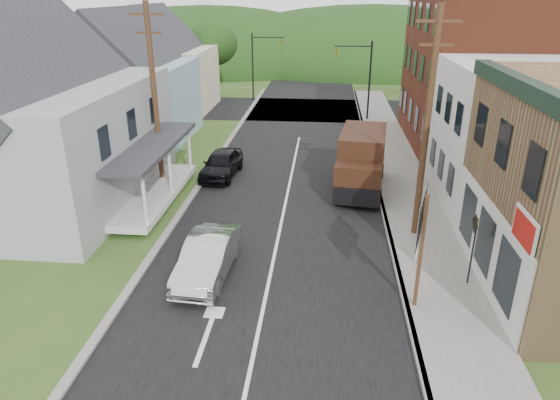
% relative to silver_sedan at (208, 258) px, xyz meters
% --- Properties ---
extents(ground, '(120.00, 120.00, 0.00)m').
position_rel_silver_sedan_xyz_m(ground, '(2.18, 0.40, -0.72)').
color(ground, '#2D4719').
rests_on(ground, ground).
extents(road, '(9.00, 90.00, 0.02)m').
position_rel_silver_sedan_xyz_m(road, '(2.18, 10.40, -0.72)').
color(road, black).
rests_on(road, ground).
extents(cross_road, '(60.00, 9.00, 0.02)m').
position_rel_silver_sedan_xyz_m(cross_road, '(2.18, 27.40, -0.72)').
color(cross_road, black).
rests_on(cross_road, ground).
extents(sidewalk_right, '(2.80, 55.00, 0.15)m').
position_rel_silver_sedan_xyz_m(sidewalk_right, '(8.08, 8.40, -0.64)').
color(sidewalk_right, slate).
rests_on(sidewalk_right, ground).
extents(curb_right, '(0.20, 55.00, 0.15)m').
position_rel_silver_sedan_xyz_m(curb_right, '(6.73, 8.40, -0.64)').
color(curb_right, slate).
rests_on(curb_right, ground).
extents(curb_left, '(0.30, 55.00, 0.12)m').
position_rel_silver_sedan_xyz_m(curb_left, '(-2.47, 8.40, -0.66)').
color(curb_left, slate).
rests_on(curb_left, ground).
extents(storefront_white, '(8.00, 7.00, 6.50)m').
position_rel_silver_sedan_xyz_m(storefront_white, '(13.48, 7.90, 2.53)').
color(storefront_white, silver).
rests_on(storefront_white, ground).
extents(storefront_red, '(8.00, 12.00, 10.00)m').
position_rel_silver_sedan_xyz_m(storefront_red, '(13.48, 17.40, 4.28)').
color(storefront_red, '#602816').
rests_on(storefront_red, ground).
extents(house_gray, '(10.20, 12.24, 8.35)m').
position_rel_silver_sedan_xyz_m(house_gray, '(-9.82, 6.40, 3.52)').
color(house_gray, gray).
rests_on(house_gray, ground).
extents(house_blue, '(7.14, 8.16, 7.28)m').
position_rel_silver_sedan_xyz_m(house_blue, '(-8.82, 17.40, 2.98)').
color(house_blue, '#8BADBD').
rests_on(house_blue, ground).
extents(house_cream, '(7.14, 8.16, 7.28)m').
position_rel_silver_sedan_xyz_m(house_cream, '(-9.32, 26.40, 2.98)').
color(house_cream, beige).
rests_on(house_cream, ground).
extents(utility_pole_right, '(1.60, 0.26, 9.00)m').
position_rel_silver_sedan_xyz_m(utility_pole_right, '(7.78, 3.90, 3.94)').
color(utility_pole_right, '#472D19').
rests_on(utility_pole_right, ground).
extents(utility_pole_left, '(1.60, 0.26, 9.00)m').
position_rel_silver_sedan_xyz_m(utility_pole_left, '(-4.32, 8.40, 3.94)').
color(utility_pole_left, '#472D19').
rests_on(utility_pole_left, ground).
extents(traffic_signal_right, '(2.87, 0.20, 6.00)m').
position_rel_silver_sedan_xyz_m(traffic_signal_right, '(6.48, 23.90, 3.04)').
color(traffic_signal_right, black).
rests_on(traffic_signal_right, ground).
extents(traffic_signal_left, '(2.87, 0.20, 6.00)m').
position_rel_silver_sedan_xyz_m(traffic_signal_left, '(-2.12, 30.90, 3.04)').
color(traffic_signal_left, black).
rests_on(traffic_signal_left, ground).
extents(tree_left_c, '(5.80, 5.80, 8.41)m').
position_rel_silver_sedan_xyz_m(tree_left_c, '(-16.82, 20.40, 5.22)').
color(tree_left_c, '#382616').
rests_on(tree_left_c, ground).
extents(tree_left_d, '(4.80, 4.80, 6.94)m').
position_rel_silver_sedan_xyz_m(tree_left_d, '(-6.82, 32.40, 4.17)').
color(tree_left_d, '#382616').
rests_on(tree_left_d, ground).
extents(forested_ridge, '(90.00, 30.00, 16.00)m').
position_rel_silver_sedan_xyz_m(forested_ridge, '(2.18, 55.40, -0.72)').
color(forested_ridge, black).
rests_on(forested_ridge, ground).
extents(silver_sedan, '(1.74, 4.42, 1.43)m').
position_rel_silver_sedan_xyz_m(silver_sedan, '(0.00, 0.00, 0.00)').
color(silver_sedan, silver).
rests_on(silver_sedan, ground).
extents(dark_sedan, '(2.00, 4.30, 1.43)m').
position_rel_silver_sedan_xyz_m(dark_sedan, '(-1.60, 10.22, -0.00)').
color(dark_sedan, black).
rests_on(dark_sedan, ground).
extents(delivery_van, '(2.80, 5.56, 2.98)m').
position_rel_silver_sedan_xyz_m(delivery_van, '(5.80, 8.83, 0.79)').
color(delivery_van, black).
rests_on(delivery_van, ground).
extents(route_sign_cluster, '(0.64, 2.10, 3.77)m').
position_rel_silver_sedan_xyz_m(route_sign_cluster, '(6.93, -1.35, 1.88)').
color(route_sign_cluster, '#472D19').
rests_on(route_sign_cluster, sidewalk_right).
extents(warning_sign, '(0.11, 0.72, 2.59)m').
position_rel_silver_sedan_xyz_m(warning_sign, '(8.96, 0.10, 1.09)').
color(warning_sign, black).
rests_on(warning_sign, sidewalk_right).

